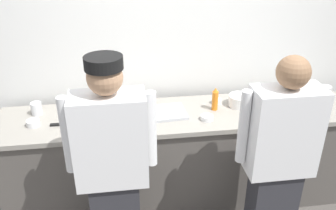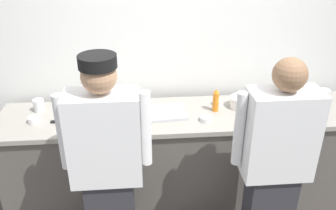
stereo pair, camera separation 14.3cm
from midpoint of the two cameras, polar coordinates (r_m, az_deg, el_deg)
wall_back at (r=3.25m, az=2.46°, el=10.25°), size 4.76×0.10×2.81m
prep_counter at (r=3.27m, az=3.11°, el=-8.34°), size 3.03×0.64×0.90m
chef_near_left at (r=2.45m, az=-7.93°, el=-9.56°), size 0.60×0.24×1.66m
chef_center at (r=2.62m, az=18.07°, el=-8.93°), size 0.60×0.24×1.63m
plate_stack_front at (r=3.18m, az=12.80°, el=0.42°), size 0.20×0.20×0.10m
plate_stack_rear at (r=3.09m, az=-10.50°, el=-0.29°), size 0.21×0.21×0.08m
mixing_bowl_steel at (r=3.23m, az=19.61°, el=0.08°), size 0.36×0.36×0.12m
sheet_tray at (r=3.01m, az=-0.36°, el=-1.30°), size 0.49×0.32×0.02m
squeeze_bottle_primary at (r=3.06m, az=8.89°, el=0.71°), size 0.05×0.05×0.20m
squeeze_bottle_secondary at (r=2.86m, az=-9.39°, el=-1.44°), size 0.06×0.06×0.19m
ramekin_yellow_sauce at (r=3.20m, az=9.16°, el=0.42°), size 0.09×0.09×0.04m
ramekin_green_sauce at (r=3.05m, az=-19.11°, el=-2.17°), size 0.10×0.10×0.05m
ramekin_orange_sauce at (r=2.93m, az=7.50°, el=-2.15°), size 0.10×0.10×0.04m
deli_cup at (r=3.21m, az=-18.52°, el=-0.08°), size 0.09×0.09×0.11m
chefs_knife at (r=2.99m, az=-14.62°, el=-2.56°), size 0.28×0.03×0.02m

